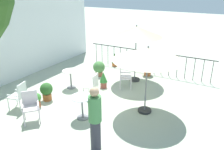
# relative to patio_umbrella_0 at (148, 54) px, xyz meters

# --- Properties ---
(ground_plane) EXTENTS (60.00, 60.00, 0.00)m
(ground_plane) POSITION_rel_patio_umbrella_0_xyz_m (-0.07, 1.35, -1.95)
(ground_plane) COLOR #A8AF9A
(villa_facade) EXTENTS (9.84, 0.30, 4.79)m
(villa_facade) POSITION_rel_patio_umbrella_0_xyz_m (-0.07, 6.02, 0.44)
(villa_facade) COLOR white
(villa_facade) RESTS_ON ground
(terrace_railing) EXTENTS (0.03, 6.12, 1.01)m
(terrace_railing) POSITION_rel_patio_umbrella_0_xyz_m (3.53, 1.35, -1.27)
(terrace_railing) COLOR black
(terrace_railing) RESTS_ON ground
(patio_umbrella_0) EXTENTS (2.16, 2.16, 2.22)m
(patio_umbrella_0) POSITION_rel_patio_umbrella_0_xyz_m (0.00, 0.00, 0.00)
(patio_umbrella_0) COLOR #2D2D2D
(patio_umbrella_0) RESTS_ON ground
(patio_umbrella_1) EXTENTS (2.12, 2.12, 2.40)m
(patio_umbrella_1) POSITION_rel_patio_umbrella_0_xyz_m (2.24, 1.39, 0.17)
(patio_umbrella_1) COLOR #2D2D2D
(patio_umbrella_1) RESTS_ON ground
(cafe_table_0) EXTENTS (0.67, 0.67, 0.75)m
(cafe_table_0) POSITION_rel_patio_umbrella_0_xyz_m (-1.33, 1.53, -1.44)
(cafe_table_0) COLOR silver
(cafe_table_0) RESTS_ON ground
(cafe_table_1) EXTENTS (0.64, 0.64, 0.74)m
(cafe_table_1) POSITION_rel_patio_umbrella_0_xyz_m (0.26, 3.29, -1.44)
(cafe_table_1) COLOR white
(cafe_table_1) RESTS_ON ground
(patio_chair_0) EXTENTS (0.57, 0.58, 0.94)m
(patio_chair_0) POSITION_rel_patio_umbrella_0_xyz_m (-1.90, 3.67, -1.42)
(patio_chair_0) COLOR white
(patio_chair_0) RESTS_ON ground
(patio_chair_1) EXTENTS (0.56, 0.51, 0.91)m
(patio_chair_1) POSITION_rel_patio_umbrella_0_xyz_m (0.03, 2.06, -1.43)
(patio_chair_1) COLOR white
(patio_chair_1) RESTS_ON ground
(patio_chair_2) EXTENTS (0.65, 0.65, 0.95)m
(patio_chair_2) POSITION_rel_patio_umbrella_0_xyz_m (-2.20, 2.79, -1.40)
(patio_chair_2) COLOR silver
(patio_chair_2) RESTS_ON ground
(patio_chair_4) EXTENTS (0.61, 0.62, 0.97)m
(patio_chair_4) POSITION_rel_patio_umbrella_0_xyz_m (1.30, 1.46, -1.41)
(patio_chair_4) COLOR silver
(patio_chair_4) RESTS_ON ground
(potted_plant_0) EXTENTS (0.45, 0.45, 0.67)m
(potted_plant_0) POSITION_rel_patio_umbrella_0_xyz_m (-1.01, 3.35, -1.58)
(potted_plant_0) COLOR #97542A
(potted_plant_0) RESTS_ON ground
(potted_plant_1) EXTENTS (0.54, 0.54, 0.68)m
(potted_plant_1) POSITION_rel_patio_umbrella_0_xyz_m (1.92, 3.02, -1.58)
(potted_plant_1) COLOR #92563D
(potted_plant_1) RESTS_ON ground
(potted_plant_2) EXTENTS (0.28, 0.28, 0.69)m
(potted_plant_2) POSITION_rel_patio_umbrella_0_xyz_m (3.45, 3.07, -1.61)
(potted_plant_2) COLOR #BC602F
(potted_plant_2) RESTS_ON ground
(potted_plant_3) EXTENTS (0.32, 0.32, 0.68)m
(potted_plant_3) POSITION_rel_patio_umbrella_0_xyz_m (0.91, 2.15, -1.58)
(potted_plant_3) COLOR #944A3B
(potted_plant_3) RESTS_ON ground
(potted_plant_4) EXTENTS (0.30, 0.30, 0.50)m
(potted_plant_4) POSITION_rel_patio_umbrella_0_xyz_m (-1.52, 3.29, -1.67)
(potted_plant_4) COLOR #A25739
(potted_plant_4) RESTS_ON ground
(potted_plant_5) EXTENTS (0.48, 0.49, 0.62)m
(potted_plant_5) POSITION_rel_patio_umbrella_0_xyz_m (3.06, 1.11, -1.61)
(potted_plant_5) COLOR #B76236
(potted_plant_5) RESTS_ON ground
(standing_person) EXTENTS (0.32, 0.32, 1.72)m
(standing_person) POSITION_rel_patio_umbrella_0_xyz_m (-2.33, 0.36, -1.06)
(standing_person) COLOR #33333D
(standing_person) RESTS_ON ground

